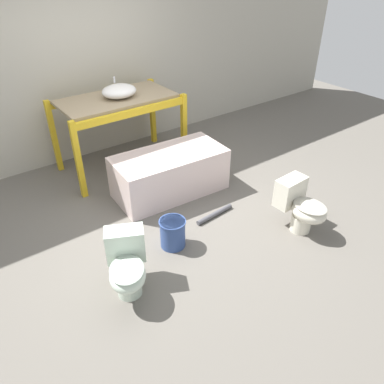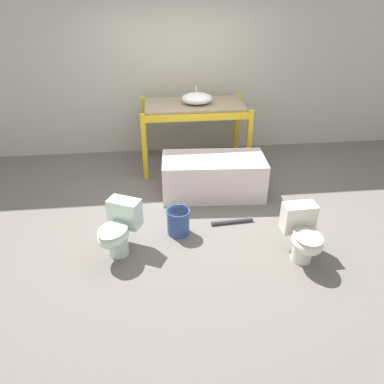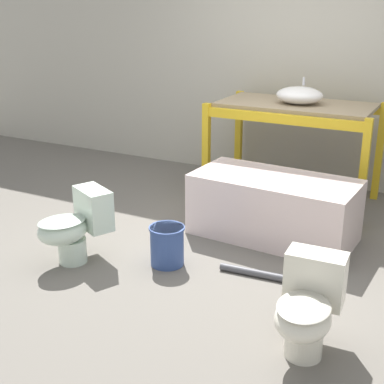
{
  "view_description": "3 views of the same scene",
  "coord_description": "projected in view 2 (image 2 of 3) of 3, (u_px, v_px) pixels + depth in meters",
  "views": [
    {
      "loc": [
        -1.87,
        -3.3,
        2.7
      ],
      "look_at": [
        0.03,
        -0.73,
        0.61
      ],
      "focal_mm": 35.0,
      "sensor_mm": 36.0,
      "label": 1
    },
    {
      "loc": [
        -0.44,
        -4.42,
        2.71
      ],
      "look_at": [
        -0.03,
        -0.64,
        0.53
      ],
      "focal_mm": 35.0,
      "sensor_mm": 36.0,
      "label": 2
    },
    {
      "loc": [
        1.76,
        -4.03,
        2.0
      ],
      "look_at": [
        0.01,
        -0.68,
        0.64
      ],
      "focal_mm": 50.0,
      "sensor_mm": 36.0,
      "label": 3
    }
  ],
  "objects": [
    {
      "name": "ground_plane",
      "position": [
        189.0,
        202.0,
        5.2
      ],
      "size": [
        12.0,
        12.0,
        0.0
      ],
      "primitive_type": "plane",
      "color": "#666059"
    },
    {
      "name": "warehouse_wall_rear",
      "position": [
        176.0,
        57.0,
        6.05
      ],
      "size": [
        10.8,
        0.08,
        3.2
      ],
      "color": "#B2AD9E",
      "rests_on": "ground_plane"
    },
    {
      "name": "shelving_rack",
      "position": [
        194.0,
        113.0,
        5.83
      ],
      "size": [
        1.66,
        0.93,
        1.03
      ],
      "color": "gold",
      "rests_on": "ground_plane"
    },
    {
      "name": "sink_basin",
      "position": [
        197.0,
        98.0,
        5.69
      ],
      "size": [
        0.47,
        0.4,
        0.25
      ],
      "color": "white",
      "rests_on": "shelving_rack"
    },
    {
      "name": "bathtub_main",
      "position": [
        213.0,
        174.0,
        5.25
      ],
      "size": [
        1.46,
        0.77,
        0.56
      ],
      "rotation": [
        0.0,
        0.0,
        -0.06
      ],
      "color": "silver",
      "rests_on": "ground_plane"
    },
    {
      "name": "toilet_near",
      "position": [
        303.0,
        234.0,
        4.02
      ],
      "size": [
        0.36,
        0.59,
        0.58
      ],
      "rotation": [
        0.0,
        0.0,
        0.05
      ],
      "color": "silver",
      "rests_on": "ground_plane"
    },
    {
      "name": "toilet_far",
      "position": [
        118.0,
        229.0,
        4.11
      ],
      "size": [
        0.56,
        0.66,
        0.58
      ],
      "rotation": [
        0.0,
        0.0,
        -0.46
      ],
      "color": "silver",
      "rests_on": "ground_plane"
    },
    {
      "name": "bucket_white",
      "position": [
        178.0,
        221.0,
        4.49
      ],
      "size": [
        0.29,
        0.29,
        0.32
      ],
      "color": "#334C8C",
      "rests_on": "ground_plane"
    },
    {
      "name": "loose_pipe",
      "position": [
        232.0,
        221.0,
        4.74
      ],
      "size": [
        0.54,
        0.1,
        0.06
      ],
      "color": "#4C4C51",
      "rests_on": "ground_plane"
    }
  ]
}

